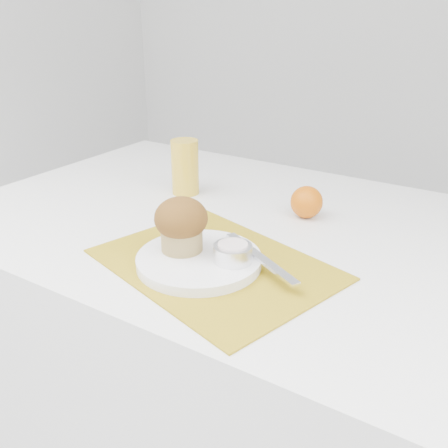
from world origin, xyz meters
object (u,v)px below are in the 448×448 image
Objects in this scene: orange at (307,202)px; juice_glass at (185,167)px; table at (236,362)px; plate at (199,260)px; muffin at (181,223)px.

juice_glass reaches higher than orange.
orange is at bearing 38.00° from table.
plate is 2.24× the size of muffin.
muffin reaches higher than plate.
orange reaches higher than table.
juice_glass is at bearing 130.03° from plate.
orange is at bearing 77.61° from plate.
orange is at bearing 3.50° from juice_glass.
muffin is at bearing -109.44° from orange.
orange is (0.12, 0.09, 0.41)m from table.
orange reaches higher than plate.
table is at bearing 103.28° from plate.
orange is 0.71× the size of muffin.
plate is at bearing -102.39° from orange.
juice_glass is 1.34× the size of muffin.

